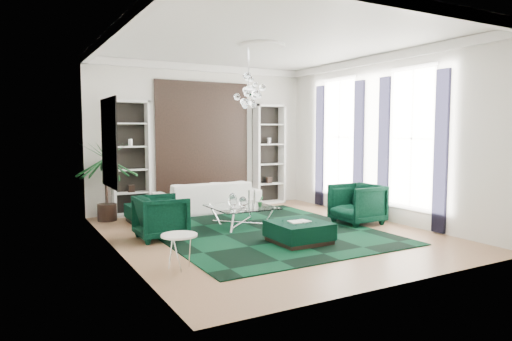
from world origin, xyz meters
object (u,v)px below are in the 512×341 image
armchair_right (357,204)px  palm (106,170)px  ottoman_side (148,213)px  coffee_table (242,216)px  side_table (179,252)px  armchair_left (161,217)px  sofa (206,197)px  ottoman_front (299,233)px

armchair_right → palm: 5.73m
armchair_right → ottoman_side: 4.70m
armchair_right → ottoman_side: size_ratio=1.09×
coffee_table → side_table: (-2.22, -2.29, 0.04)m
armchair_left → coffee_table: size_ratio=0.72×
armchair_left → armchair_right: armchair_right is taller
coffee_table → palm: 3.31m
sofa → armchair_right: 3.80m
armchair_right → side_table: size_ratio=1.81×
ottoman_front → palm: bearing=124.5°
armchair_right → side_table: bearing=-74.3°
armchair_left → ottoman_front: 2.65m
sofa → coffee_table: 1.99m
ottoman_front → armchair_right: bearing=21.3°
armchair_right → coffee_table: size_ratio=0.77×
armchair_right → coffee_table: 2.59m
sofa → armchair_left: bearing=49.9°
armchair_left → ottoman_side: size_ratio=1.03×
coffee_table → sofa: bearing=89.6°
sofa → ottoman_side: size_ratio=2.99×
sofa → armchair_left: size_ratio=2.91×
ottoman_side → ottoman_front: size_ratio=0.91×
ottoman_side → ottoman_front: 3.78m
sofa → armchair_left: armchair_left is taller
sofa → palm: palm is taller
ottoman_front → palm: palm is taller
sofa → armchair_right: armchair_right is taller
ottoman_front → palm: (-2.67, 3.88, 0.98)m
armchair_right → ottoman_front: 2.30m
armchair_left → side_table: 2.08m
palm → side_table: bearing=-87.4°
sofa → ottoman_front: 3.82m
sofa → side_table: 4.82m
side_table → armchair_left: bearing=80.0°
armchair_right → ottoman_front: bearing=-68.7°
armchair_right → ottoman_side: (-4.00, 2.45, -0.25)m
coffee_table → ottoman_side: size_ratio=1.43×
sofa → armchair_right: bearing=128.4°
palm → armchair_left: bearing=-76.4°
palm → armchair_right: bearing=-32.5°
sofa → palm: size_ratio=1.14×
ottoman_front → sofa: bearing=93.5°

